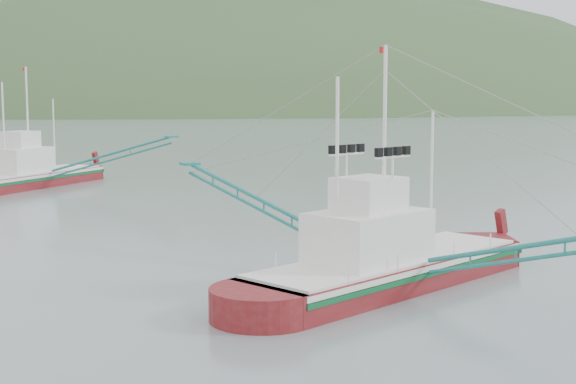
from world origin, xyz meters
TOP-DOWN VIEW (x-y plane):
  - ground at (0.00, 0.00)m, footprint 1200.00×1200.00m
  - main_boat at (0.61, -1.40)m, footprint 14.91×25.48m
  - bg_boat_far at (-4.37, 45.00)m, footprint 22.10×24.12m
  - headland_right at (240.00, 430.00)m, footprint 684.00×432.00m

SIDE VIEW (x-z plane):
  - ground at x=0.00m, z-range 0.00..0.00m
  - headland_right at x=240.00m, z-range -153.00..153.00m
  - main_boat at x=0.61m, z-range -3.24..7.32m
  - bg_boat_far at x=-4.37m, z-range -3.22..8.07m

